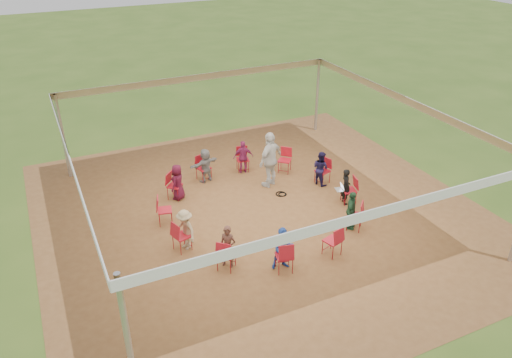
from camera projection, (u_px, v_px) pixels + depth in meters
name	position (u px, v px, depth m)	size (l,w,h in m)	color
ground	(260.00, 212.00, 15.42)	(80.00, 80.00, 0.00)	#3B571B
dirt_patch	(260.00, 212.00, 15.42)	(13.00, 13.00, 0.00)	brown
tent	(260.00, 142.00, 14.30)	(10.33, 10.33, 3.00)	#B2B2B7
chair_0	(349.00, 190.00, 15.73)	(0.42, 0.44, 0.90)	#B31423
chair_1	(323.00, 171.00, 16.90)	(0.42, 0.44, 0.90)	#B31423
chair_2	(285.00, 160.00, 17.62)	(0.42, 0.44, 0.90)	#B31423
chair_3	(243.00, 160.00, 17.69)	(0.42, 0.44, 0.90)	#B31423
chair_4	(204.00, 168.00, 17.09)	(0.42, 0.44, 0.90)	#B31423
chair_5	(175.00, 186.00, 15.99)	(0.42, 0.44, 0.90)	#B31423
chair_6	(165.00, 210.00, 14.68)	(0.42, 0.44, 0.90)	#B31423
chair_7	(182.00, 236.00, 13.51)	(0.42, 0.44, 0.90)	#B31423
chair_8	(226.00, 254.00, 12.80)	(0.42, 0.44, 0.90)	#B31423
chair_9	(284.00, 256.00, 12.73)	(0.42, 0.44, 0.90)	#B31423
chair_10	(333.00, 241.00, 13.32)	(0.42, 0.44, 0.90)	#B31423
chair_11	(355.00, 216.00, 14.42)	(0.42, 0.44, 0.90)	#B31423
person_seated_0	(346.00, 186.00, 15.64)	(0.44, 0.29, 1.20)	black
person_seated_1	(321.00, 168.00, 16.76)	(0.58, 0.34, 1.20)	#1A153B
person_seated_2	(243.00, 157.00, 17.51)	(0.70, 0.36, 1.20)	#8F245A
person_seated_3	(206.00, 165.00, 16.94)	(1.11, 0.42, 1.20)	gray
person_seated_4	(178.00, 182.00, 15.89)	(0.59, 0.33, 1.20)	#450D20
person_seated_5	(185.00, 230.00, 13.51)	(0.77, 0.38, 1.20)	tan
person_seated_6	(228.00, 247.00, 12.83)	(0.44, 0.29, 1.20)	#4F2E25
person_seated_7	(283.00, 248.00, 12.76)	(0.58, 0.34, 1.20)	#2548A6
person_seated_8	(351.00, 210.00, 14.38)	(0.70, 0.36, 1.20)	#234F31
standing_person	(270.00, 159.00, 16.50)	(1.13, 0.58, 1.93)	silver
cable_coil	(281.00, 194.00, 16.38)	(0.41, 0.41, 0.03)	black
laptop	(341.00, 188.00, 15.62)	(0.30, 0.35, 0.21)	#B7B7BC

